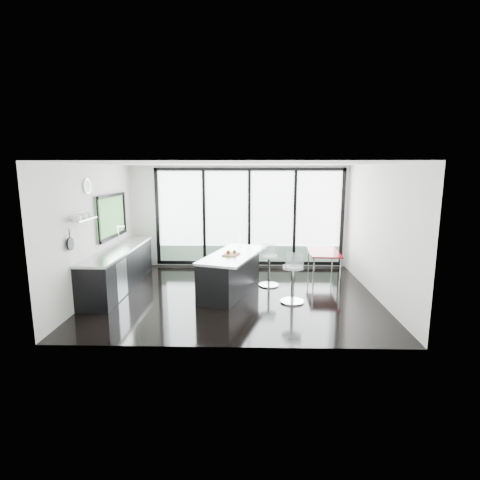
{
  "coord_description": "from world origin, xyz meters",
  "views": [
    {
      "loc": [
        0.31,
        -7.82,
        2.66
      ],
      "look_at": [
        0.1,
        0.3,
        1.15
      ],
      "focal_mm": 28.0,
      "sensor_mm": 36.0,
      "label": 1
    }
  ],
  "objects_px": {
    "island": "(231,273)",
    "red_table": "(323,264)",
    "bar_stool_near": "(292,284)",
    "bar_stool_far": "(269,270)"
  },
  "relations": [
    {
      "from": "bar_stool_near",
      "to": "red_table",
      "type": "xyz_separation_m",
      "value": [
        0.98,
        1.84,
        -0.05
      ]
    },
    {
      "from": "bar_stool_near",
      "to": "island",
      "type": "bearing_deg",
      "value": 172.07
    },
    {
      "from": "bar_stool_near",
      "to": "red_table",
      "type": "height_order",
      "value": "bar_stool_near"
    },
    {
      "from": "island",
      "to": "bar_stool_far",
      "type": "distance_m",
      "value": 1.01
    },
    {
      "from": "island",
      "to": "red_table",
      "type": "height_order",
      "value": "island"
    },
    {
      "from": "island",
      "to": "red_table",
      "type": "distance_m",
      "value": 2.58
    },
    {
      "from": "bar_stool_near",
      "to": "bar_stool_far",
      "type": "distance_m",
      "value": 1.19
    },
    {
      "from": "bar_stool_near",
      "to": "bar_stool_far",
      "type": "bearing_deg",
      "value": 128.3
    },
    {
      "from": "island",
      "to": "red_table",
      "type": "relative_size",
      "value": 1.85
    },
    {
      "from": "island",
      "to": "red_table",
      "type": "bearing_deg",
      "value": 28.21
    }
  ]
}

